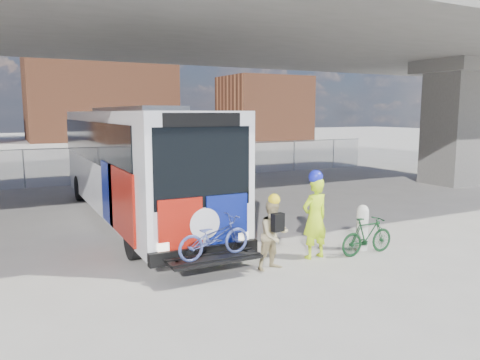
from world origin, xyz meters
TOP-DOWN VIEW (x-y plane):
  - ground at (0.00, 0.00)m, footprint 160.00×160.00m
  - bus at (-2.00, 3.53)m, footprint 2.67×12.95m
  - overpass at (0.00, 4.00)m, footprint 40.00×16.00m
  - chainlink_fence at (0.00, 12.00)m, footprint 30.00×0.06m
  - brick_buildings at (1.23, 48.23)m, footprint 54.00×22.00m
  - smokestack at (14.00, 55.00)m, footprint 2.20×2.20m
  - bollard at (2.27, -2.80)m, footprint 0.31×0.31m
  - cyclist_hivis at (0.77, -2.80)m, footprint 0.75×0.53m
  - cyclist_tan at (-0.55, -3.07)m, footprint 0.84×0.70m
  - bike_parked at (2.11, -3.17)m, footprint 1.58×0.45m

SIDE VIEW (x-z plane):
  - ground at x=0.00m, z-range 0.00..0.00m
  - bike_parked at x=2.11m, z-range 0.00..0.95m
  - bollard at x=2.27m, z-range 0.04..1.22m
  - cyclist_tan at x=-0.55m, z-range -0.05..1.69m
  - cyclist_hivis at x=0.77m, z-range -0.04..2.13m
  - chainlink_fence at x=0.00m, z-range -13.58..16.42m
  - bus at x=-2.00m, z-range 0.26..3.95m
  - brick_buildings at x=1.23m, z-range -0.58..11.42m
  - overpass at x=0.00m, z-range 2.57..10.52m
  - smokestack at x=14.00m, z-range 0.00..25.00m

